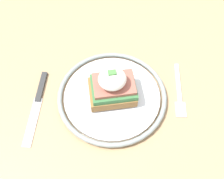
% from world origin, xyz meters
% --- Properties ---
extents(ground_plane, '(6.00, 6.00, 0.00)m').
position_xyz_m(ground_plane, '(0.00, 0.00, 0.00)').
color(ground_plane, '#B2ADA3').
extents(dining_table, '(0.88, 0.76, 0.76)m').
position_xyz_m(dining_table, '(0.00, 0.00, 0.62)').
color(dining_table, tan).
rests_on(dining_table, ground_plane).
extents(plate, '(0.24, 0.24, 0.02)m').
position_xyz_m(plate, '(0.01, 0.03, 0.76)').
color(plate, silver).
rests_on(plate, dining_table).
extents(sandwich, '(0.10, 0.08, 0.08)m').
position_xyz_m(sandwich, '(0.01, 0.03, 0.80)').
color(sandwich, olive).
rests_on(sandwich, plate).
extents(fork, '(0.04, 0.14, 0.00)m').
position_xyz_m(fork, '(-0.14, 0.04, 0.76)').
color(fork, silver).
rests_on(fork, dining_table).
extents(knife, '(0.06, 0.18, 0.01)m').
position_xyz_m(knife, '(0.18, 0.02, 0.76)').
color(knife, '#2D2D2D').
rests_on(knife, dining_table).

